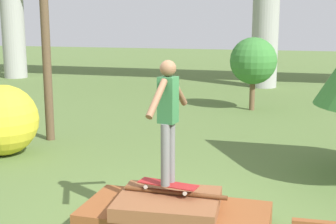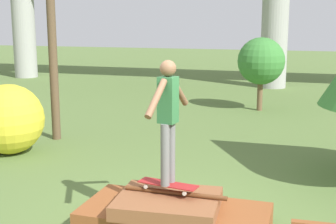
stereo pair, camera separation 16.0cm
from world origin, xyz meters
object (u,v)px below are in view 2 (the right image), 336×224
skateboard (168,184)px  tree_behind_right (261,61)px  skater (168,113)px  bush_yellow_flowering (9,119)px

skateboard → tree_behind_right: bearing=88.8°
skateboard → skater: (0.00, 0.00, 0.97)m
skater → bush_yellow_flowering: 5.07m
skateboard → tree_behind_right: (0.19, 9.02, 0.92)m
skateboard → bush_yellow_flowering: (-4.33, 2.50, 0.12)m
skateboard → tree_behind_right: tree_behind_right is taller
skateboard → bush_yellow_flowering: 5.00m
skateboard → skater: 0.97m
skater → bush_yellow_flowering: (-4.33, 2.50, -0.86)m
skateboard → skater: bearing=7.1°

